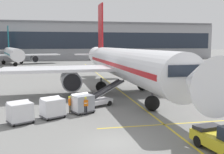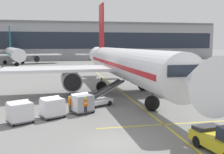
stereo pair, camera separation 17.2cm
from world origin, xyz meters
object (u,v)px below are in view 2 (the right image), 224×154
(parked_airplane, at_px, (124,64))
(belt_loader, at_px, (99,98))
(baggage_cart_lead, at_px, (82,103))
(distant_airplane, at_px, (14,54))
(baggage_cart_second, at_px, (52,107))
(ground_crew_by_carts, at_px, (69,104))
(baggage_cart_third, at_px, (20,112))
(ground_crew_by_loader, at_px, (85,104))
(safety_cone_engine_keepout, at_px, (75,98))

(parked_airplane, distance_m, belt_loader, 9.13)
(baggage_cart_lead, relative_size, distant_airplane, 0.07)
(belt_loader, relative_size, baggage_cart_second, 1.92)
(ground_crew_by_carts, bearing_deg, baggage_cart_second, -144.44)
(parked_airplane, bearing_deg, baggage_cart_third, -134.89)
(baggage_cart_third, height_order, ground_crew_by_carts, baggage_cart_third)
(baggage_cart_second, relative_size, ground_crew_by_carts, 1.60)
(baggage_cart_second, relative_size, baggage_cart_third, 1.00)
(belt_loader, relative_size, distant_airplane, 0.13)
(parked_airplane, relative_size, belt_loader, 8.01)
(ground_crew_by_loader, height_order, ground_crew_by_carts, same)
(baggage_cart_third, bearing_deg, distant_airplane, 99.76)
(baggage_cart_lead, distance_m, baggage_cart_second, 3.07)
(baggage_cart_third, relative_size, distant_airplane, 0.07)
(distant_airplane, bearing_deg, baggage_cart_third, -80.24)
(belt_loader, distance_m, baggage_cart_lead, 3.34)
(baggage_cart_second, bearing_deg, belt_loader, 38.39)
(parked_airplane, relative_size, baggage_cart_lead, 15.42)
(belt_loader, distance_m, distant_airplane, 68.56)
(safety_cone_engine_keepout, bearing_deg, ground_crew_by_loader, -84.13)
(baggage_cart_lead, xyz_separation_m, distant_airplane, (-17.64, 68.27, 2.57))
(baggage_cart_third, bearing_deg, ground_crew_by_loader, 15.82)
(baggage_cart_third, relative_size, ground_crew_by_carts, 1.60)
(ground_crew_by_loader, height_order, safety_cone_engine_keepout, ground_crew_by_loader)
(baggage_cart_lead, bearing_deg, baggage_cart_second, -157.23)
(baggage_cart_lead, distance_m, safety_cone_engine_keepout, 5.71)
(baggage_cart_second, distance_m, safety_cone_engine_keepout, 7.29)
(parked_airplane, bearing_deg, ground_crew_by_carts, -128.67)
(baggage_cart_lead, xyz_separation_m, safety_cone_engine_keepout, (-0.41, 5.66, -0.64))
(belt_loader, relative_size, ground_crew_by_carts, 3.07)
(safety_cone_engine_keepout, bearing_deg, parked_airplane, 30.52)
(ground_crew_by_carts, xyz_separation_m, distant_airplane, (-16.41, 68.32, 2.57))
(belt_loader, height_order, safety_cone_engine_keepout, belt_loader)
(baggage_cart_lead, relative_size, ground_crew_by_carts, 1.60)
(parked_airplane, relative_size, distant_airplane, 1.05)
(belt_loader, distance_m, ground_crew_by_loader, 3.84)
(belt_loader, distance_m, safety_cone_engine_keepout, 3.89)
(ground_crew_by_loader, distance_m, distant_airplane, 71.35)
(parked_airplane, relative_size, ground_crew_by_carts, 24.61)
(parked_airplane, height_order, safety_cone_engine_keepout, parked_airplane)
(baggage_cart_second, distance_m, baggage_cart_third, 2.91)
(parked_airplane, distance_m, baggage_cart_second, 14.87)
(baggage_cart_lead, height_order, ground_crew_by_carts, baggage_cart_lead)
(parked_airplane, bearing_deg, distant_airplane, 112.60)
(parked_airplane, height_order, ground_crew_by_loader, parked_airplane)
(baggage_cart_lead, height_order, safety_cone_engine_keepout, baggage_cart_lead)
(baggage_cart_lead, bearing_deg, belt_loader, 52.77)
(baggage_cart_second, relative_size, safety_cone_engine_keepout, 3.80)
(ground_crew_by_loader, bearing_deg, baggage_cart_second, -171.89)
(baggage_cart_lead, bearing_deg, baggage_cart_third, -156.60)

